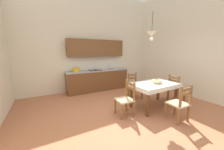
% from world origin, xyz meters
% --- Properties ---
extents(ground_plane, '(6.45, 6.16, 0.10)m').
position_xyz_m(ground_plane, '(0.00, 0.00, -0.05)').
color(ground_plane, '#B7704C').
extents(wall_back, '(6.45, 0.12, 4.20)m').
position_xyz_m(wall_back, '(0.00, 2.84, 2.10)').
color(wall_back, silver).
rests_on(wall_back, ground_plane).
extents(wall_right, '(0.12, 6.16, 4.20)m').
position_xyz_m(wall_right, '(2.99, 0.00, 2.10)').
color(wall_right, silver).
rests_on(wall_right, ground_plane).
extents(kitchen_cabinetry, '(2.73, 0.63, 2.20)m').
position_xyz_m(kitchen_cabinetry, '(0.14, 2.51, 0.86)').
color(kitchen_cabinetry, brown).
rests_on(kitchen_cabinetry, ground_plane).
extents(dining_table, '(1.43, 0.90, 0.75)m').
position_xyz_m(dining_table, '(0.97, 0.01, 0.62)').
color(dining_table, brown).
rests_on(dining_table, ground_plane).
extents(dining_chair_tv_side, '(0.44, 0.44, 0.93)m').
position_xyz_m(dining_chair_tv_side, '(-0.08, 0.01, 0.44)').
color(dining_chair_tv_side, '#D1BC89').
rests_on(dining_chair_tv_side, ground_plane).
extents(dining_chair_window_side, '(0.45, 0.45, 0.93)m').
position_xyz_m(dining_chair_window_side, '(1.95, -0.04, 0.44)').
color(dining_chair_window_side, '#D1BC89').
rests_on(dining_chair_window_side, ground_plane).
extents(dining_chair_kitchen_side, '(0.45, 0.45, 0.93)m').
position_xyz_m(dining_chair_kitchen_side, '(0.92, 0.89, 0.44)').
color(dining_chair_kitchen_side, '#D1BC89').
rests_on(dining_chair_kitchen_side, ground_plane).
extents(dining_chair_camera_side, '(0.43, 0.43, 0.93)m').
position_xyz_m(dining_chair_camera_side, '(0.90, -0.87, 0.44)').
color(dining_chair_camera_side, '#D1BC89').
rests_on(dining_chair_camera_side, ground_plane).
extents(fruit_bowl, '(0.30, 0.30, 0.12)m').
position_xyz_m(fruit_bowl, '(1.03, -0.02, 0.81)').
color(fruit_bowl, beige).
rests_on(fruit_bowl, dining_table).
extents(pendant_lamp, '(0.32, 0.32, 0.80)m').
position_xyz_m(pendant_lamp, '(0.89, 0.15, 2.18)').
color(pendant_lamp, black).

